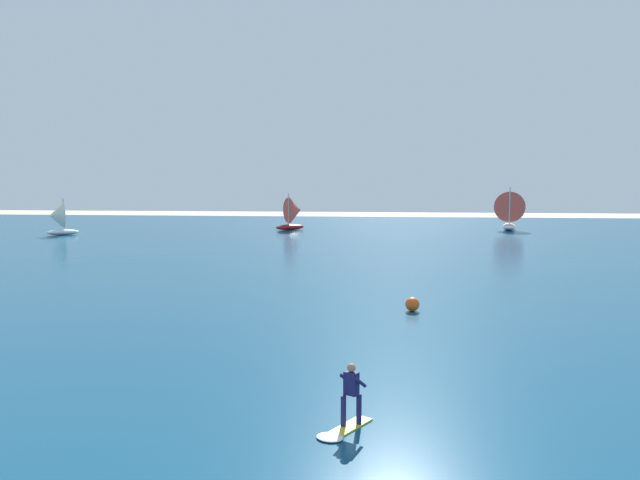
# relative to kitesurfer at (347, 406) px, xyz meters

# --- Properties ---
(ocean) EXTENTS (160.00, 90.00, 0.10)m
(ocean) POSITION_rel_kitesurfer_xyz_m (-1.32, 38.05, -0.65)
(ocean) COLOR navy
(ocean) RESTS_ON ground
(kitesurfer) EXTENTS (1.49, 1.97, 1.67)m
(kitesurfer) POSITION_rel_kitesurfer_xyz_m (0.00, 0.00, 0.00)
(kitesurfer) COLOR yellow
(kitesurfer) RESTS_ON ocean
(sailboat_near_shore) EXTENTS (3.48, 3.22, 3.86)m
(sailboat_near_shore) POSITION_rel_kitesurfer_xyz_m (-33.20, 50.00, 1.17)
(sailboat_near_shore) COLOR white
(sailboat_near_shore) RESTS_ON ocean
(sailboat_far_right) EXTENTS (3.81, 4.39, 4.97)m
(sailboat_far_right) POSITION_rel_kitesurfer_xyz_m (15.63, 61.65, 1.67)
(sailboat_far_right) COLOR white
(sailboat_far_right) RESTS_ON ocean
(sailboat_anchored_offshore) EXTENTS (3.81, 3.52, 4.23)m
(sailboat_anchored_offshore) POSITION_rel_kitesurfer_xyz_m (-9.28, 58.96, 1.33)
(sailboat_anchored_offshore) COLOR maroon
(sailboat_anchored_offshore) RESTS_ON ocean
(marker_buoy) EXTENTS (0.67, 0.67, 0.67)m
(marker_buoy) POSITION_rel_kitesurfer_xyz_m (2.32, 14.70, -0.27)
(marker_buoy) COLOR #E55919
(marker_buoy) RESTS_ON ocean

